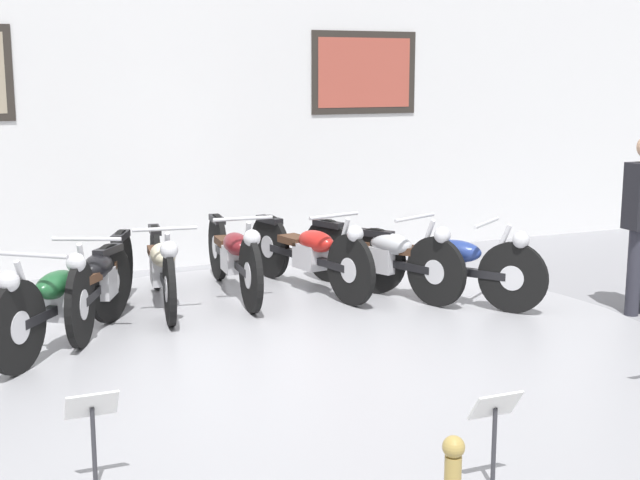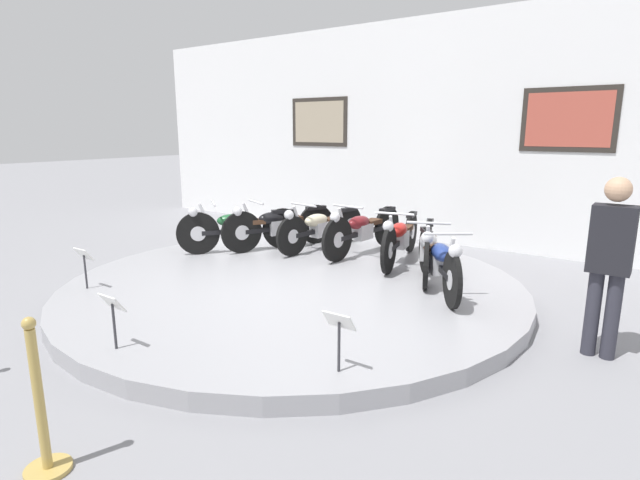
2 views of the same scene
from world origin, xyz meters
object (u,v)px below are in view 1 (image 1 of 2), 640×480
Objects in this scene: motorcycle_red at (310,252)px; motorcycle_silver at (383,254)px; info_placard_front_left at (92,418)px; motorcycle_blue at (446,262)px; motorcycle_black at (101,278)px; motorcycle_cream at (162,265)px; motorcycle_maroon at (234,254)px; motorcycle_green at (64,296)px; info_placard_front_centre at (495,418)px.

motorcycle_silver is (0.59, -0.36, -0.01)m from motorcycle_red.
motorcycle_blue is at bearing 34.91° from info_placard_front_left.
motorcycle_cream is (0.59, 0.36, -0.02)m from motorcycle_black.
motorcycle_maroon is 1.40m from motorcycle_silver.
motorcycle_black is 1.14× the size of motorcycle_blue.
motorcycle_black reaches higher than motorcycle_silver.
info_placard_front_left is (-0.18, -2.47, -0.03)m from motorcycle_green.
info_placard_front_centre is at bearing -109.02° from motorcycle_silver.
motorcycle_black reaches higher than info_placard_front_centre.
motorcycle_maroon is 1.96m from motorcycle_blue.
motorcycle_silver is at bearing 70.98° from info_placard_front_centre.
info_placard_front_centre is (-1.31, -3.79, -0.02)m from motorcycle_silver.
motorcycle_red is 1.05× the size of motorcycle_silver.
motorcycle_black is 3.05m from info_placard_front_left.
motorcycle_blue is at bearing -55.28° from motorcycle_silver.
motorcycle_cream is at bearing -179.91° from motorcycle_red.
motorcycle_cream is at bearing 169.90° from motorcycle_silver.
motorcycle_green and motorcycle_black have the same top height.
motorcycle_red is at bearing 80.21° from info_placard_front_centre.
motorcycle_silver is at bearing 43.42° from info_placard_front_left.
motorcycle_blue is (1.68, -1.02, -0.02)m from motorcycle_maroon.
info_placard_front_left is (-3.16, -2.99, -0.02)m from motorcycle_silver.
motorcycle_red is at bearing 20.41° from motorcycle_green.
info_placard_front_centre is (-0.72, -4.15, -0.02)m from motorcycle_red.
motorcycle_green reaches higher than motorcycle_cream.
motorcycle_silver reaches higher than info_placard_front_left.
motorcycle_silver is 3.63× the size of info_placard_front_left.
motorcycle_green is 2.55m from motorcycle_red.
motorcycle_blue is at bearing -0.05° from motorcycle_green.
info_placard_front_centre is at bearing -117.17° from motorcycle_blue.
motorcycle_red is at bearing 52.52° from info_placard_front_left.
motorcycle_maroon is 3.93× the size of info_placard_front_centre.
motorcycle_red is 1.31m from motorcycle_blue.
info_placard_front_centre is (1.86, -0.80, 0.00)m from info_placard_front_left.
motorcycle_red is at bearing -10.15° from motorcycle_maroon.
motorcycle_black is 0.95× the size of motorcycle_cream.
info_placard_front_left is at bearing -145.09° from motorcycle_blue.
motorcycle_maroon reaches higher than motorcycle_blue.
motorcycle_green is 0.87× the size of motorcycle_black.
motorcycle_black is 0.95× the size of motorcycle_red.
motorcycle_green reaches higher than info_placard_front_centre.
motorcycle_black and motorcycle_maroon have the same top height.
motorcycle_maroon is (0.71, 0.13, 0.02)m from motorcycle_cream.
motorcycle_maroon is at bearing 148.67° from motorcycle_blue.
motorcycle_silver is at bearing -20.55° from motorcycle_maroon.
motorcycle_red is 4.23m from info_placard_front_left.
info_placard_front_left is at bearing -127.48° from motorcycle_red.
motorcycle_cream is at bearing 42.73° from motorcycle_green.
motorcycle_blue is at bearing 62.83° from info_placard_front_centre.
motorcycle_cream is 3.83× the size of info_placard_front_left.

